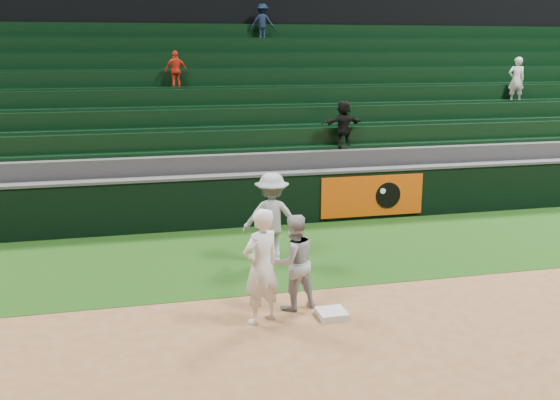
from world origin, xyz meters
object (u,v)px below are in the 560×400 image
Objects in this scene: first_baseman at (261,266)px; base_coach at (272,218)px; baserunner at (293,262)px; first_base at (332,314)px.

base_coach is (0.77, 2.72, -0.01)m from first_baseman.
first_base is at bearing 122.81° from baserunner.
first_baseman is 1.15× the size of baserunner.
first_base is at bearing 108.80° from base_coach.
first_baseman is at bearing 20.15° from baserunner.
base_coach is (0.16, 2.31, 0.11)m from baserunner.
baserunner is (-0.50, 0.48, 0.73)m from first_base.
base_coach is (-0.34, 2.79, 0.84)m from first_base.
baserunner is 2.32m from base_coach.
first_baseman is 1.02× the size of base_coach.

